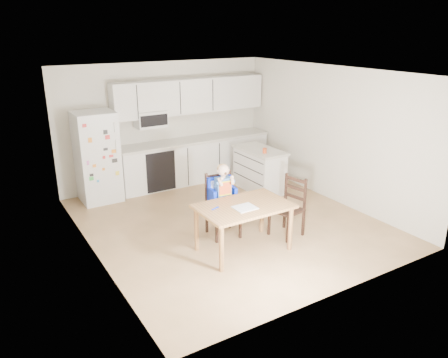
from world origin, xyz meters
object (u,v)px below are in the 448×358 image
chair_booster (222,192)px  chair_side (291,202)px  kitchen_island (259,169)px  dining_table (244,211)px  red_cup (265,151)px  refrigerator (97,157)px

chair_booster → chair_side: size_ratio=1.24×
kitchen_island → dining_table: bearing=-130.9°
kitchen_island → dining_table: 2.60m
red_cup → dining_table: red_cup is taller
chair_booster → dining_table: bearing=-83.4°
red_cup → chair_booster: (-1.59, -1.05, -0.19)m
refrigerator → dining_table: size_ratio=1.27×
chair_booster → red_cup: bearing=40.6°
red_cup → chair_booster: size_ratio=0.08×
chair_booster → chair_side: bearing=-23.3°
kitchen_island → red_cup: size_ratio=11.53×
kitchen_island → chair_booster: chair_booster is taller
dining_table → chair_booster: chair_booster is taller
red_cup → dining_table: (-1.60, -1.67, -0.28)m
red_cup → dining_table: size_ratio=0.07×
dining_table → red_cup: bearing=46.3°
chair_side → red_cup: bearing=146.3°
refrigerator → chair_booster: 2.77m
dining_table → chair_side: chair_side is taller
kitchen_island → chair_booster: bearing=-141.6°
refrigerator → dining_table: 3.34m
chair_side → kitchen_island: bearing=146.8°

